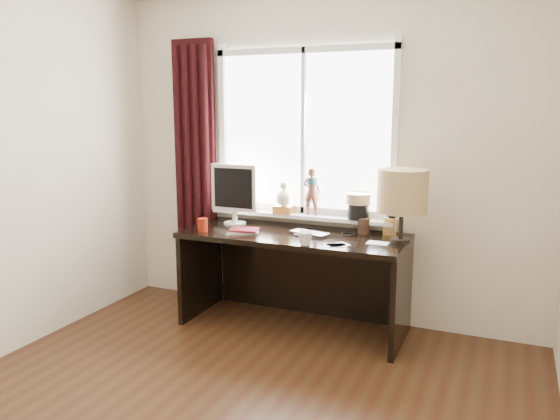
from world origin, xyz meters
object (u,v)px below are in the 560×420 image
at_px(red_cup, 203,225).
at_px(laptop, 310,233).
at_px(monitor, 234,191).
at_px(table_lamp, 402,192).
at_px(mug, 305,238).
at_px(desk, 298,261).

bearing_deg(red_cup, laptop, 14.97).
height_order(monitor, table_lamp, table_lamp).
bearing_deg(laptop, table_lamp, 18.14).
xyz_separation_m(mug, red_cup, (-0.88, 0.09, 0.00)).
bearing_deg(red_cup, desk, 24.76).
height_order(red_cup, monitor, monitor).
xyz_separation_m(laptop, desk, (-0.13, 0.09, -0.26)).
bearing_deg(mug, red_cup, 174.25).
distance_m(laptop, mug, 0.31).
bearing_deg(desk, red_cup, -155.24).
relative_size(laptop, mug, 2.92).
bearing_deg(mug, laptop, 103.90).
bearing_deg(monitor, red_cup, -107.02).
relative_size(laptop, table_lamp, 0.57).
bearing_deg(table_lamp, monitor, 176.07).
xyz_separation_m(red_cup, desk, (0.67, 0.31, -0.29)).
relative_size(laptop, monitor, 0.60).
height_order(mug, table_lamp, table_lamp).
bearing_deg(mug, monitor, 151.35).
bearing_deg(table_lamp, mug, -151.07).
height_order(red_cup, desk, red_cup).
height_order(mug, red_cup, red_cup).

